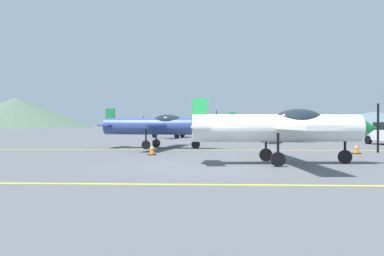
{
  "coord_description": "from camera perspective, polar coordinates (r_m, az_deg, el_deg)",
  "views": [
    {
      "loc": [
        0.2,
        -14.59,
        1.52
      ],
      "look_at": [
        -1.14,
        14.0,
        1.2
      ],
      "focal_mm": 37.47,
      "sensor_mm": 36.0,
      "label": 1
    }
  ],
  "objects": [
    {
      "name": "airplane_mid",
      "position": [
        24.62,
        -4.79,
        0.33
      ],
      "size": [
        7.21,
        8.25,
        2.47
      ],
      "color": "#33478C",
      "rests_on": "ground_plane"
    },
    {
      "name": "airplane_far",
      "position": [
        33.66,
        11.11,
        0.41
      ],
      "size": [
        7.22,
        8.2,
        2.47
      ],
      "color": "silver",
      "rests_on": "ground_plane"
    },
    {
      "name": "traffic_cone_side",
      "position": [
        21.76,
        22.36,
        -2.66
      ],
      "size": [
        0.36,
        0.36,
        0.59
      ],
      "color": "black",
      "rests_on": "ground_plane"
    },
    {
      "name": "apron_line_far",
      "position": [
        22.91,
        2.17,
        -3.15
      ],
      "size": [
        80.0,
        0.16,
        0.01
      ],
      "primitive_type": "cube",
      "color": "yellow",
      "rests_on": "ground_plane"
    },
    {
      "name": "hill_centerleft",
      "position": [
        173.35,
        24.58,
        1.1
      ],
      "size": [
        71.91,
        71.91,
        6.17
      ],
      "primitive_type": "cone",
      "color": "slate",
      "rests_on": "ground_plane"
    },
    {
      "name": "apron_line_near",
      "position": [
        10.02,
        1.52,
        -8.07
      ],
      "size": [
        80.0,
        0.16,
        0.01
      ],
      "primitive_type": "cube",
      "color": "yellow",
      "rests_on": "ground_plane"
    },
    {
      "name": "airplane_back",
      "position": [
        42.03,
        -2.38,
        0.46
      ],
      "size": [
        7.22,
        8.23,
        2.47
      ],
      "color": "white",
      "rests_on": "ground_plane"
    },
    {
      "name": "traffic_cone_front",
      "position": [
        19.46,
        -5.7,
        -3.0
      ],
      "size": [
        0.36,
        0.36,
        0.59
      ],
      "color": "black",
      "rests_on": "ground_plane"
    },
    {
      "name": "ground_plane",
      "position": [
        14.67,
        1.89,
        -5.31
      ],
      "size": [
        400.0,
        400.0,
        0.0
      ],
      "primitive_type": "plane",
      "color": "#54565B"
    },
    {
      "name": "hill_left",
      "position": [
        154.24,
        -23.62,
        2.02
      ],
      "size": [
        53.04,
        53.04,
        10.72
      ],
      "primitive_type": "cone",
      "color": "#4C6651",
      "rests_on": "ground_plane"
    },
    {
      "name": "airplane_near",
      "position": [
        15.45,
        12.93,
        0.13
      ],
      "size": [
        7.17,
        8.25,
        2.47
      ],
      "color": "white",
      "rests_on": "ground_plane"
    }
  ]
}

